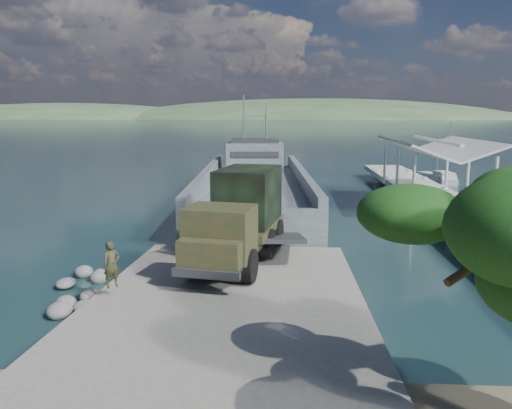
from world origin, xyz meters
The scene contains 10 objects.
ground centered at (0.00, 0.00, 0.00)m, with size 1400.00×1400.00×0.00m, color #1A373E.
boat_ramp centered at (0.00, -1.00, 0.25)m, with size 10.00×18.00×0.50m, color slate.
shoreline_rocks centered at (-6.20, 0.50, 0.00)m, with size 3.20×5.60×0.90m, color #4F4F4D, non-canonical shape.
distant_headlands centered at (50.00, 560.00, 0.00)m, with size 1000.00×240.00×48.00m, color #30482D, non-canonical shape.
pier centered at (13.00, 18.77, 1.60)m, with size 6.40×44.00×6.10m.
landing_craft centered at (-0.52, 21.74, 0.78)m, with size 9.79×32.59×9.57m.
military_truck centered at (0.00, 4.37, 2.52)m, with size 4.14×9.07×4.06m.
soldier centered at (-4.20, -0.84, 1.36)m, with size 0.63×0.41×1.71m, color #24331C.
sailboat_near centered at (18.68, 34.53, 0.34)m, with size 2.43×5.44×6.40m.
sailboat_far centered at (18.34, 36.77, 0.33)m, with size 2.94×5.22×6.10m.
Camera 1 is at (2.14, -17.89, 7.19)m, focal length 35.00 mm.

